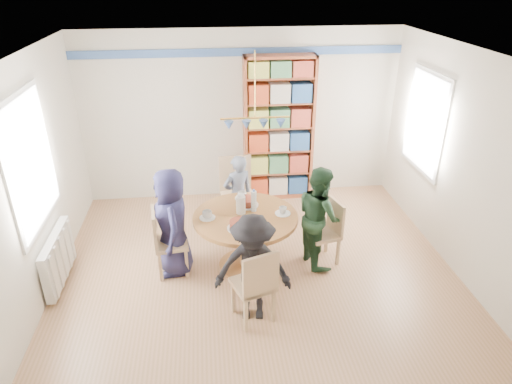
{
  "coord_description": "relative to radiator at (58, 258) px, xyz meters",
  "views": [
    {
      "loc": [
        -0.56,
        -4.51,
        3.53
      ],
      "look_at": [
        0.0,
        0.4,
        1.05
      ],
      "focal_mm": 32.0,
      "sensor_mm": 36.0,
      "label": 1
    }
  ],
  "objects": [
    {
      "name": "ground",
      "position": [
        2.42,
        -0.3,
        -0.35
      ],
      "size": [
        5.0,
        5.0,
        0.0
      ],
      "primitive_type": "plane",
      "color": "#A87B58"
    },
    {
      "name": "room_shell",
      "position": [
        2.16,
        0.57,
        1.3
      ],
      "size": [
        5.0,
        5.0,
        5.0
      ],
      "color": "white",
      "rests_on": "ground"
    },
    {
      "name": "radiator",
      "position": [
        0.0,
        0.0,
        0.0
      ],
      "size": [
        0.12,
        1.0,
        0.6
      ],
      "color": "silver",
      "rests_on": "ground"
    },
    {
      "name": "dining_table",
      "position": [
        2.28,
        0.06,
        0.21
      ],
      "size": [
        1.3,
        1.3,
        0.75
      ],
      "color": "brown",
      "rests_on": "ground"
    },
    {
      "name": "chair_left",
      "position": [
        1.28,
        0.04,
        0.14
      ],
      "size": [
        0.44,
        0.44,
        0.9
      ],
      "color": "tan",
      "rests_on": "ground"
    },
    {
      "name": "chair_right",
      "position": [
        3.35,
        0.09,
        0.12
      ],
      "size": [
        0.46,
        0.46,
        0.86
      ],
      "color": "tan",
      "rests_on": "ground"
    },
    {
      "name": "chair_far",
      "position": [
        2.25,
        1.14,
        0.23
      ],
      "size": [
        0.51,
        0.51,
        1.06
      ],
      "color": "tan",
      "rests_on": "ground"
    },
    {
      "name": "chair_near",
      "position": [
        2.3,
        -0.97,
        0.16
      ],
      "size": [
        0.52,
        0.52,
        0.92
      ],
      "color": "tan",
      "rests_on": "ground"
    },
    {
      "name": "person_left",
      "position": [
        1.38,
        0.09,
        0.35
      ],
      "size": [
        0.54,
        0.74,
        1.4
      ],
      "primitive_type": "imported",
      "rotation": [
        0.0,
        0.0,
        -1.42
      ],
      "color": "#1C1B3C",
      "rests_on": "ground"
    },
    {
      "name": "person_right",
      "position": [
        3.22,
        0.08,
        0.32
      ],
      "size": [
        0.63,
        0.74,
        1.34
      ],
      "primitive_type": "imported",
      "rotation": [
        0.0,
        0.0,
        1.77
      ],
      "color": "#19331E",
      "rests_on": "ground"
    },
    {
      "name": "person_far",
      "position": [
        2.25,
        0.92,
        0.25
      ],
      "size": [
        0.51,
        0.43,
        1.2
      ],
      "primitive_type": "imported",
      "rotation": [
        0.0,
        0.0,
        3.51
      ],
      "color": "gray",
      "rests_on": "ground"
    },
    {
      "name": "person_near",
      "position": [
        2.27,
        -0.88,
        0.29
      ],
      "size": [
        0.88,
        0.58,
        1.27
      ],
      "primitive_type": "imported",
      "rotation": [
        0.0,
        0.0,
        -0.13
      ],
      "color": "black",
      "rests_on": "ground"
    },
    {
      "name": "bookshelf",
      "position": [
        3.0,
        2.04,
        0.79
      ],
      "size": [
        1.11,
        0.33,
        2.33
      ],
      "color": "brown",
      "rests_on": "ground"
    },
    {
      "name": "tableware",
      "position": [
        2.26,
        0.08,
        0.46
      ],
      "size": [
        1.13,
        1.13,
        0.3
      ],
      "color": "white",
      "rests_on": "dining_table"
    }
  ]
}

